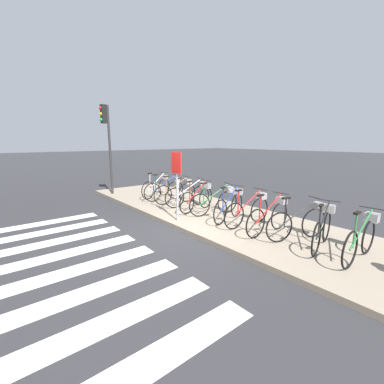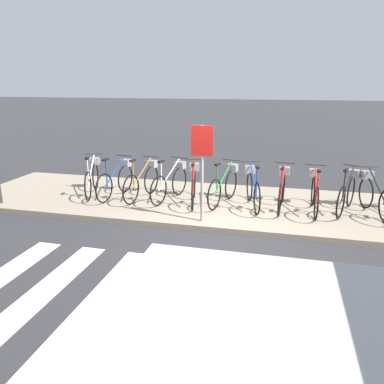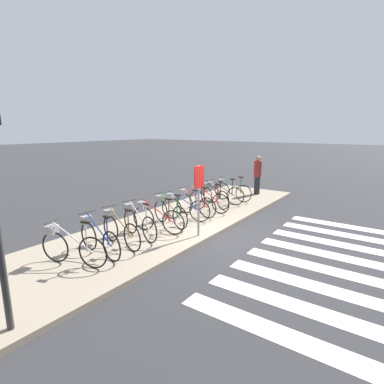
{
  "view_description": "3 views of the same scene",
  "coord_description": "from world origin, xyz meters",
  "px_view_note": "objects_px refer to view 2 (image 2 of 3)",
  "views": [
    {
      "loc": [
        5.31,
        -3.91,
        2.4
      ],
      "look_at": [
        -0.35,
        0.66,
        0.96
      ],
      "focal_mm": 24.0,
      "sensor_mm": 36.0,
      "label": 1
    },
    {
      "loc": [
        0.97,
        -6.88,
        2.92
      ],
      "look_at": [
        -0.86,
        0.63,
        0.64
      ],
      "focal_mm": 35.0,
      "sensor_mm": 36.0,
      "label": 2
    },
    {
      "loc": [
        -7.21,
        -4.2,
        3.08
      ],
      "look_at": [
        0.82,
        1.51,
        0.99
      ],
      "focal_mm": 28.0,
      "sensor_mm": 36.0,
      "label": 3
    }
  ],
  "objects_px": {
    "parked_bicycle_2": "(143,180)",
    "parked_bicycle_7": "(282,189)",
    "parked_bicycle_6": "(253,187)",
    "parked_bicycle_8": "(315,191)",
    "parked_bicycle_9": "(347,192)",
    "parked_bicycle_1": "(117,179)",
    "parked_bicycle_0": "(92,177)",
    "sign_post": "(202,157)",
    "parked_bicycle_4": "(194,184)",
    "parked_bicycle_3": "(171,181)",
    "parked_bicycle_10": "(375,194)",
    "parked_bicycle_5": "(225,185)"
  },
  "relations": [
    {
      "from": "parked_bicycle_1",
      "to": "parked_bicycle_7",
      "type": "bearing_deg",
      "value": 0.7
    },
    {
      "from": "sign_post",
      "to": "parked_bicycle_7",
      "type": "bearing_deg",
      "value": 39.02
    },
    {
      "from": "parked_bicycle_10",
      "to": "sign_post",
      "type": "height_order",
      "value": "sign_post"
    },
    {
      "from": "parked_bicycle_4",
      "to": "parked_bicycle_9",
      "type": "height_order",
      "value": "same"
    },
    {
      "from": "parked_bicycle_6",
      "to": "sign_post",
      "type": "distance_m",
      "value": 1.81
    },
    {
      "from": "parked_bicycle_3",
      "to": "parked_bicycle_4",
      "type": "distance_m",
      "value": 0.6
    },
    {
      "from": "parked_bicycle_3",
      "to": "parked_bicycle_10",
      "type": "bearing_deg",
      "value": 0.12
    },
    {
      "from": "parked_bicycle_4",
      "to": "parked_bicycle_9",
      "type": "bearing_deg",
      "value": 2.91
    },
    {
      "from": "parked_bicycle_5",
      "to": "sign_post",
      "type": "height_order",
      "value": "sign_post"
    },
    {
      "from": "parked_bicycle_1",
      "to": "parked_bicycle_10",
      "type": "xyz_separation_m",
      "value": [
        6.02,
        0.09,
        0.0
      ]
    },
    {
      "from": "parked_bicycle_8",
      "to": "parked_bicycle_9",
      "type": "xyz_separation_m",
      "value": [
        0.71,
        0.16,
        0.0
      ]
    },
    {
      "from": "parked_bicycle_3",
      "to": "sign_post",
      "type": "distance_m",
      "value": 1.92
    },
    {
      "from": "parked_bicycle_0",
      "to": "parked_bicycle_7",
      "type": "xyz_separation_m",
      "value": [
        4.76,
        0.02,
        0.0
      ]
    },
    {
      "from": "parked_bicycle_2",
      "to": "parked_bicycle_6",
      "type": "xyz_separation_m",
      "value": [
        2.7,
        -0.02,
        0.0
      ]
    },
    {
      "from": "parked_bicycle_1",
      "to": "parked_bicycle_7",
      "type": "height_order",
      "value": "same"
    },
    {
      "from": "parked_bicycle_7",
      "to": "parked_bicycle_8",
      "type": "xyz_separation_m",
      "value": [
        0.71,
        -0.07,
        0.0
      ]
    },
    {
      "from": "parked_bicycle_0",
      "to": "sign_post",
      "type": "height_order",
      "value": "sign_post"
    },
    {
      "from": "parked_bicycle_1",
      "to": "parked_bicycle_4",
      "type": "height_order",
      "value": "same"
    },
    {
      "from": "parked_bicycle_9",
      "to": "sign_post",
      "type": "distance_m",
      "value": 3.44
    },
    {
      "from": "parked_bicycle_6",
      "to": "parked_bicycle_10",
      "type": "xyz_separation_m",
      "value": [
        2.63,
        0.08,
        0.0
      ]
    },
    {
      "from": "parked_bicycle_6",
      "to": "parked_bicycle_8",
      "type": "height_order",
      "value": "same"
    },
    {
      "from": "parked_bicycle_0",
      "to": "parked_bicycle_6",
      "type": "height_order",
      "value": "same"
    },
    {
      "from": "parked_bicycle_6",
      "to": "parked_bicycle_7",
      "type": "distance_m",
      "value": 0.67
    },
    {
      "from": "parked_bicycle_3",
      "to": "parked_bicycle_10",
      "type": "distance_m",
      "value": 4.61
    },
    {
      "from": "parked_bicycle_5",
      "to": "parked_bicycle_0",
      "type": "bearing_deg",
      "value": -179.14
    },
    {
      "from": "parked_bicycle_1",
      "to": "sign_post",
      "type": "xyz_separation_m",
      "value": [
        2.46,
        -1.25,
        0.9
      ]
    },
    {
      "from": "parked_bicycle_6",
      "to": "parked_bicycle_10",
      "type": "height_order",
      "value": "same"
    },
    {
      "from": "parked_bicycle_4",
      "to": "parked_bicycle_8",
      "type": "height_order",
      "value": "same"
    },
    {
      "from": "parked_bicycle_3",
      "to": "parked_bicycle_6",
      "type": "bearing_deg",
      "value": -1.92
    },
    {
      "from": "parked_bicycle_1",
      "to": "parked_bicycle_5",
      "type": "xyz_separation_m",
      "value": [
        2.73,
        0.09,
        0.0
      ]
    },
    {
      "from": "parked_bicycle_3",
      "to": "parked_bicycle_10",
      "type": "height_order",
      "value": "same"
    },
    {
      "from": "parked_bicycle_6",
      "to": "parked_bicycle_7",
      "type": "bearing_deg",
      "value": 3.12
    },
    {
      "from": "parked_bicycle_4",
      "to": "parked_bicycle_7",
      "type": "distance_m",
      "value": 2.06
    },
    {
      "from": "parked_bicycle_2",
      "to": "parked_bicycle_7",
      "type": "distance_m",
      "value": 3.37
    },
    {
      "from": "parked_bicycle_3",
      "to": "parked_bicycle_8",
      "type": "relative_size",
      "value": 0.98
    },
    {
      "from": "parked_bicycle_6",
      "to": "parked_bicycle_8",
      "type": "bearing_deg",
      "value": -1.45
    },
    {
      "from": "parked_bicycle_1",
      "to": "parked_bicycle_8",
      "type": "xyz_separation_m",
      "value": [
        4.76,
        -0.02,
        0.0
      ]
    },
    {
      "from": "parked_bicycle_3",
      "to": "parked_bicycle_6",
      "type": "xyz_separation_m",
      "value": [
        1.98,
        -0.07,
        0.0
      ]
    },
    {
      "from": "parked_bicycle_3",
      "to": "parked_bicycle_5",
      "type": "relative_size",
      "value": 1.0
    },
    {
      "from": "parked_bicycle_0",
      "to": "parked_bicycle_4",
      "type": "bearing_deg",
      "value": -1.46
    },
    {
      "from": "parked_bicycle_0",
      "to": "parked_bicycle_5",
      "type": "bearing_deg",
      "value": 0.86
    },
    {
      "from": "parked_bicycle_1",
      "to": "parked_bicycle_10",
      "type": "relative_size",
      "value": 1.02
    },
    {
      "from": "parked_bicycle_7",
      "to": "parked_bicycle_9",
      "type": "xyz_separation_m",
      "value": [
        1.41,
        0.09,
        0.0
      ]
    },
    {
      "from": "parked_bicycle_0",
      "to": "parked_bicycle_7",
      "type": "bearing_deg",
      "value": 0.19
    },
    {
      "from": "parked_bicycle_2",
      "to": "parked_bicycle_8",
      "type": "relative_size",
      "value": 0.99
    },
    {
      "from": "parked_bicycle_8",
      "to": "parked_bicycle_10",
      "type": "height_order",
      "value": "same"
    },
    {
      "from": "parked_bicycle_4",
      "to": "parked_bicycle_10",
      "type": "height_order",
      "value": "same"
    },
    {
      "from": "parked_bicycle_5",
      "to": "parked_bicycle_6",
      "type": "distance_m",
      "value": 0.67
    },
    {
      "from": "parked_bicycle_2",
      "to": "parked_bicycle_7",
      "type": "relative_size",
      "value": 0.99
    },
    {
      "from": "parked_bicycle_10",
      "to": "parked_bicycle_6",
      "type": "bearing_deg",
      "value": -178.35
    }
  ]
}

